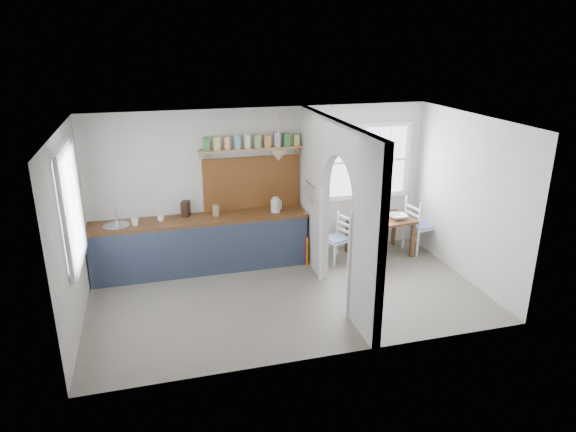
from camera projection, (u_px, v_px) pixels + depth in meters
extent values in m
cube|color=#766C5C|center=(288.00, 296.00, 7.70)|extent=(5.80, 3.20, 0.01)
cube|color=beige|center=(289.00, 122.00, 6.84)|extent=(5.80, 3.20, 0.01)
cube|color=beige|center=(264.00, 185.00, 8.73)|extent=(5.80, 0.01, 2.60)
cube|color=beige|center=(326.00, 259.00, 5.81)|extent=(5.80, 0.01, 2.60)
cube|color=beige|center=(70.00, 234.00, 6.55)|extent=(0.01, 3.20, 2.60)
cube|color=beige|center=(468.00, 198.00, 7.99)|extent=(0.01, 3.20, 2.60)
cube|color=beige|center=(368.00, 240.00, 6.35)|extent=(0.12, 0.80, 2.60)
cube|color=beige|center=(314.00, 191.00, 8.35)|extent=(0.12, 1.20, 2.60)
cube|color=beige|center=(342.00, 161.00, 7.00)|extent=(0.12, 1.20, 1.05)
cube|color=brown|center=(200.00, 220.00, 8.31)|extent=(3.50, 0.60, 0.05)
cube|color=#3E4761|center=(204.00, 252.00, 8.20)|extent=(3.50, 0.03, 0.85)
cube|color=black|center=(201.00, 244.00, 8.51)|extent=(3.46, 0.45, 0.85)
cylinder|color=silver|center=(116.00, 226.00, 7.99)|extent=(0.40, 0.40, 0.02)
cube|color=brown|center=(252.00, 183.00, 8.64)|extent=(1.65, 0.03, 0.90)
cube|color=#B07F4C|center=(252.00, 149.00, 8.36)|extent=(1.75, 0.20, 0.03)
cube|color=#28712B|center=(206.00, 145.00, 8.14)|extent=(0.09, 0.09, 0.18)
cube|color=#ABB04E|center=(217.00, 144.00, 8.18)|extent=(0.09, 0.09, 0.18)
cube|color=#C87958|center=(227.00, 144.00, 8.22)|extent=(0.09, 0.09, 0.18)
cube|color=slate|center=(237.00, 143.00, 8.26)|extent=(0.09, 0.09, 0.18)
cube|color=#B7B788|center=(247.00, 143.00, 8.30)|extent=(0.09, 0.09, 0.18)
cube|color=#6B7E4D|center=(257.00, 142.00, 8.34)|extent=(0.09, 0.09, 0.18)
cube|color=#B58039|center=(267.00, 142.00, 8.39)|extent=(0.09, 0.09, 0.18)
cube|color=#9083A3|center=(277.00, 141.00, 8.43)|extent=(0.09, 0.09, 0.18)
cube|color=#28712B|center=(287.00, 141.00, 8.47)|extent=(0.09, 0.09, 0.18)
cube|color=#ABB04E|center=(296.00, 140.00, 8.51)|extent=(0.09, 0.09, 0.18)
cone|color=beige|center=(279.00, 156.00, 8.16)|extent=(0.26, 0.26, 0.16)
cylinder|color=silver|center=(310.00, 184.00, 8.19)|extent=(0.02, 0.50, 0.02)
imported|color=white|center=(135.00, 222.00, 7.97)|extent=(0.15, 0.15, 0.11)
imported|color=white|center=(161.00, 219.00, 8.16)|extent=(0.12, 0.12, 0.08)
cube|color=black|center=(186.00, 209.00, 8.37)|extent=(0.17, 0.19, 0.25)
cylinder|color=#978358|center=(216.00, 210.00, 8.40)|extent=(0.14, 0.14, 0.18)
cube|color=#D51E52|center=(306.00, 250.00, 8.64)|extent=(0.02, 0.03, 0.50)
cube|color=orange|center=(307.00, 253.00, 8.61)|extent=(0.02, 0.03, 0.52)
imported|color=silver|center=(398.00, 217.00, 8.93)|extent=(0.32, 0.32, 0.08)
imported|color=#679268|center=(375.00, 219.00, 8.81)|extent=(0.11, 0.11, 0.08)
cylinder|color=black|center=(367.00, 221.00, 8.80)|extent=(0.22, 0.22, 0.02)
imported|color=#503462|center=(379.00, 208.00, 9.14)|extent=(0.22, 0.22, 0.21)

